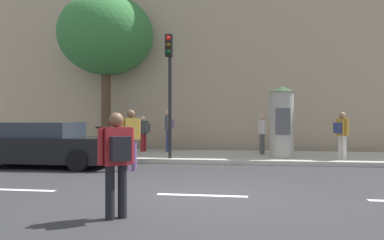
{
  "coord_description": "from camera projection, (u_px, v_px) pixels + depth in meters",
  "views": [
    {
      "loc": [
        0.84,
        -7.24,
        1.51
      ],
      "look_at": [
        -0.48,
        2.0,
        1.49
      ],
      "focal_mm": 34.62,
      "sensor_mm": 36.0,
      "label": 1
    }
  ],
  "objects": [
    {
      "name": "pedestrian_in_red_top",
      "position": [
        168.0,
        127.0,
        15.56
      ],
      "size": [
        0.44,
        0.65,
        1.73
      ],
      "color": "navy",
      "rests_on": "sidewalk_curb"
    },
    {
      "name": "building_backdrop",
      "position": [
        229.0,
        33.0,
        19.16
      ],
      "size": [
        36.0,
        5.0,
        11.98
      ],
      "primitive_type": "cube",
      "color": "tan",
      "rests_on": "ground_plane"
    },
    {
      "name": "pedestrian_in_light_jacket",
      "position": [
        117.0,
        156.0,
        5.57
      ],
      "size": [
        0.5,
        0.51,
        1.61
      ],
      "color": "black",
      "rests_on": "ground_plane"
    },
    {
      "name": "lane_markings",
      "position": [
        202.0,
        195.0,
        7.29
      ],
      "size": [
        25.8,
        0.16,
        0.01
      ],
      "color": "silver",
      "rests_on": "ground_plane"
    },
    {
      "name": "poster_column",
      "position": [
        282.0,
        121.0,
        13.1
      ],
      "size": [
        0.92,
        0.92,
        2.52
      ],
      "color": "#9E9B93",
      "rests_on": "sidewalk_curb"
    },
    {
      "name": "pedestrian_with_backpack",
      "position": [
        144.0,
        130.0,
        15.51
      ],
      "size": [
        0.44,
        0.64,
        1.49
      ],
      "color": "maroon",
      "rests_on": "sidewalk_curb"
    },
    {
      "name": "traffic_light",
      "position": [
        169.0,
        75.0,
        12.72
      ],
      "size": [
        0.24,
        0.45,
        4.25
      ],
      "color": "black",
      "rests_on": "sidewalk_curb"
    },
    {
      "name": "bicycle_leaning",
      "position": [
        104.0,
        146.0,
        13.38
      ],
      "size": [
        1.76,
        0.34,
        1.09
      ],
      "color": "black",
      "rests_on": "sidewalk_curb"
    },
    {
      "name": "pedestrian_in_dark_shirt",
      "position": [
        262.0,
        131.0,
        14.35
      ],
      "size": [
        0.32,
        0.64,
        1.54
      ],
      "color": "#4C4C51",
      "rests_on": "sidewalk_curb"
    },
    {
      "name": "pedestrian_tallest",
      "position": [
        342.0,
        131.0,
        12.47
      ],
      "size": [
        0.48,
        0.53,
        1.59
      ],
      "color": "silver",
      "rests_on": "sidewalk_curb"
    },
    {
      "name": "pedestrian_near_pole",
      "position": [
        131.0,
        135.0,
        10.81
      ],
      "size": [
        0.49,
        0.44,
        1.79
      ],
      "color": "#724C84",
      "rests_on": "ground_plane"
    },
    {
      "name": "parked_car_silver",
      "position": [
        45.0,
        145.0,
        11.69
      ],
      "size": [
        4.2,
        1.94,
        1.41
      ],
      "color": "black",
      "rests_on": "ground_plane"
    },
    {
      "name": "street_tree",
      "position": [
        106.0,
        35.0,
        16.45
      ],
      "size": [
        4.2,
        4.2,
        6.9
      ],
      "color": "#4C3826",
      "rests_on": "sidewalk_curb"
    },
    {
      "name": "ground_plane",
      "position": [
        202.0,
        195.0,
        7.29
      ],
      "size": [
        80.0,
        80.0,
        0.0
      ],
      "primitive_type": "plane",
      "color": "#2B2B2D"
    },
    {
      "name": "sidewalk_curb",
      "position": [
        223.0,
        156.0,
        14.22
      ],
      "size": [
        36.0,
        4.0,
        0.15
      ],
      "primitive_type": "cube",
      "color": "#B2ADA3",
      "rests_on": "ground_plane"
    }
  ]
}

